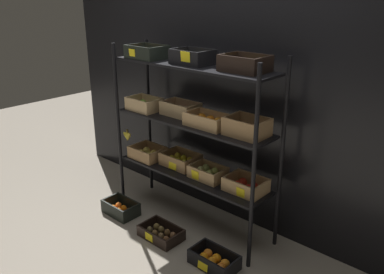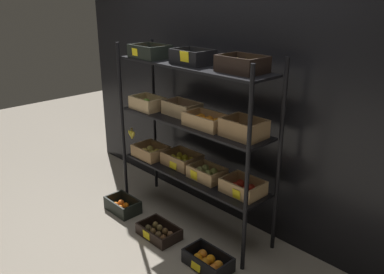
% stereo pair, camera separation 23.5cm
% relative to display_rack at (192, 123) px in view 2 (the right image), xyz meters
% --- Properties ---
extents(ground_plane, '(10.00, 10.00, 0.00)m').
position_rel_display_rack_xyz_m(ground_plane, '(-0.00, -0.00, -0.95)').
color(ground_plane, gray).
extents(storefront_wall, '(3.91, 0.12, 2.46)m').
position_rel_display_rack_xyz_m(storefront_wall, '(-0.00, 0.39, 0.28)').
color(storefront_wall, black).
rests_on(storefront_wall, ground_plane).
extents(display_rack, '(1.63, 0.42, 1.57)m').
position_rel_display_rack_xyz_m(display_rack, '(0.00, 0.00, 0.00)').
color(display_rack, black).
rests_on(display_rack, ground_plane).
extents(crate_ground_tangerine, '(0.34, 0.21, 0.13)m').
position_rel_display_rack_xyz_m(crate_ground_tangerine, '(-0.58, -0.37, -0.90)').
color(crate_ground_tangerine, black).
rests_on(crate_ground_tangerine, ground_plane).
extents(crate_ground_kiwi, '(0.36, 0.24, 0.10)m').
position_rel_display_rack_xyz_m(crate_ground_kiwi, '(-0.02, -0.38, -0.91)').
color(crate_ground_kiwi, black).
rests_on(crate_ground_kiwi, ground_plane).
extents(crate_ground_orange, '(0.37, 0.23, 0.12)m').
position_rel_display_rack_xyz_m(crate_ground_orange, '(0.56, -0.37, -0.90)').
color(crate_ground_orange, black).
rests_on(crate_ground_orange, ground_plane).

